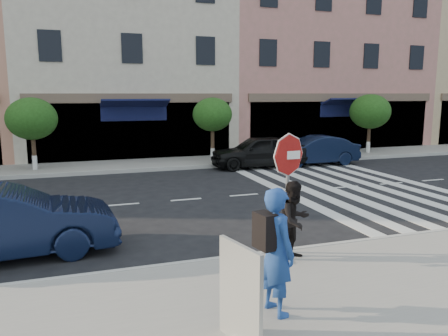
# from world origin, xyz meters

# --- Properties ---
(ground) EXTENTS (120.00, 120.00, 0.00)m
(ground) POSITION_xyz_m (0.00, 0.00, 0.00)
(ground) COLOR black
(ground) RESTS_ON ground
(sidewalk_near) EXTENTS (60.00, 4.50, 0.15)m
(sidewalk_near) POSITION_xyz_m (0.00, -3.75, 0.07)
(sidewalk_near) COLOR gray
(sidewalk_near) RESTS_ON ground
(sidewalk_far) EXTENTS (60.00, 3.00, 0.15)m
(sidewalk_far) POSITION_xyz_m (0.00, 11.00, 0.07)
(sidewalk_far) COLOR gray
(sidewalk_far) RESTS_ON ground
(building_centre) EXTENTS (11.00, 9.00, 11.00)m
(building_centre) POSITION_xyz_m (-0.50, 17.00, 5.50)
(building_centre) COLOR beige
(building_centre) RESTS_ON ground
(building_east_mid) EXTENTS (13.00, 9.00, 13.00)m
(building_east_mid) POSITION_xyz_m (11.50, 17.00, 6.50)
(building_east_mid) COLOR tan
(building_east_mid) RESTS_ON ground
(street_tree_wb) EXTENTS (2.10, 2.10, 3.06)m
(street_tree_wb) POSITION_xyz_m (-5.00, 10.80, 2.31)
(street_tree_wb) COLOR #473323
(street_tree_wb) RESTS_ON sidewalk_far
(street_tree_c) EXTENTS (1.90, 1.90, 3.04)m
(street_tree_c) POSITION_xyz_m (3.00, 10.80, 2.36)
(street_tree_c) COLOR #473323
(street_tree_c) RESTS_ON sidewalk_far
(street_tree_ea) EXTENTS (2.20, 2.20, 3.19)m
(street_tree_ea) POSITION_xyz_m (12.00, 10.80, 2.39)
(street_tree_ea) COLOR #473323
(street_tree_ea) RESTS_ON sidewalk_far
(stop_sign) EXTENTS (0.87, 0.11, 2.46)m
(stop_sign) POSITION_xyz_m (0.72, -1.67, 1.94)
(stop_sign) COLOR gray
(stop_sign) RESTS_ON sidewalk_near
(photographer) EXTENTS (0.58, 0.77, 1.90)m
(photographer) POSITION_xyz_m (-0.54, -3.83, 1.10)
(photographer) COLOR #204492
(photographer) RESTS_ON sidewalk_near
(walker) EXTENTS (0.92, 0.82, 1.56)m
(walker) POSITION_xyz_m (0.71, -2.00, 0.93)
(walker) COLOR black
(walker) RESTS_ON sidewalk_near
(poster_board) EXTENTS (0.38, 0.88, 1.36)m
(poster_board) POSITION_xyz_m (-1.35, -4.46, 0.81)
(poster_board) COLOR beige
(poster_board) RESTS_ON sidewalk_near
(car_near_mid) EXTENTS (4.72, 1.95, 1.52)m
(car_near_mid) POSITION_xyz_m (-4.80, 0.30, 0.76)
(car_near_mid) COLOR black
(car_near_mid) RESTS_ON ground
(car_far_mid) EXTENTS (4.50, 2.08, 1.49)m
(car_far_mid) POSITION_xyz_m (4.64, 9.00, 0.75)
(car_far_mid) COLOR black
(car_far_mid) RESTS_ON ground
(car_far_right) EXTENTS (4.25, 1.60, 1.38)m
(car_far_right) POSITION_xyz_m (7.49, 8.86, 0.69)
(car_far_right) COLOR black
(car_far_right) RESTS_ON ground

